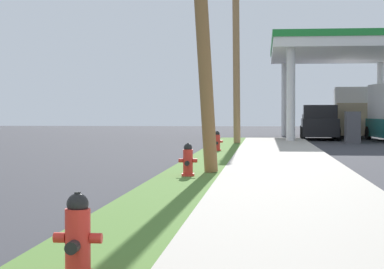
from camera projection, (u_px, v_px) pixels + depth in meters
The scene contains 7 objects.
fire_hydrant_nearest at pixel (78, 241), 6.13m from camera, with size 0.42×0.37×0.74m.
fire_hydrant_second at pixel (188, 162), 16.01m from camera, with size 0.42×0.38×0.74m.
fire_hydrant_third at pixel (217, 142), 26.56m from camera, with size 0.42×0.37×0.74m.
utility_pole_background at pixel (236, 52), 33.30m from camera, with size 0.52×1.39×8.37m.
car_navy_by_near_pump at pixel (339, 125), 48.35m from camera, with size 2.21×4.61×1.57m.
truck_black_on_apron at pixel (319, 124), 41.08m from camera, with size 2.29×5.47×1.97m.
truck_tan_at_far_bay at pixel (350, 114), 44.51m from camera, with size 2.56×6.53×3.11m.
Camera 1 is at (2.43, -0.71, 1.55)m, focal length 66.73 mm.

